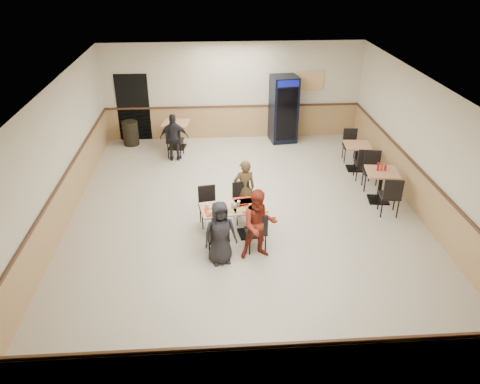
{
  "coord_description": "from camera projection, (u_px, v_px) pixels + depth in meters",
  "views": [
    {
      "loc": [
        -0.74,
        -9.26,
        5.52
      ],
      "look_at": [
        -0.15,
        -0.5,
        0.87
      ],
      "focal_mm": 35.0,
      "sensor_mm": 36.0,
      "label": 1
    }
  ],
  "objects": [
    {
      "name": "diner_woman_left",
      "position": [
        220.0,
        233.0,
        8.92
      ],
      "size": [
        0.72,
        0.55,
        1.31
      ],
      "primitive_type": "imported",
      "rotation": [
        0.0,
        0.0,
        0.23
      ],
      "color": "black",
      "rests_on": "ground"
    },
    {
      "name": "back_table_chair_lone",
      "position": [
        175.0,
        140.0,
        13.57
      ],
      "size": [
        0.55,
        0.55,
        1.03
      ],
      "primitive_type": null,
      "rotation": [
        0.0,
        0.0,
        2.98
      ],
      "color": "black",
      "rests_on": "ground"
    },
    {
      "name": "side_table_far_chair_north",
      "position": [
        350.0,
        146.0,
        13.3
      ],
      "size": [
        0.47,
        0.47,
        0.93
      ],
      "primitive_type": null,
      "rotation": [
        0.0,
        0.0,
        -0.09
      ],
      "color": "black",
      "rests_on": "ground"
    },
    {
      "name": "tabletop_clutter",
      "position": [
        235.0,
        207.0,
        9.64
      ],
      "size": [
        1.19,
        0.79,
        0.12
      ],
      "rotation": [
        0.0,
        0.0,
        0.16
      ],
      "color": "red",
      "rests_on": "main_table"
    },
    {
      "name": "diner_man_opposite",
      "position": [
        244.0,
        189.0,
        10.48
      ],
      "size": [
        0.55,
        0.41,
        1.37
      ],
      "primitive_type": "imported",
      "rotation": [
        0.0,
        0.0,
        3.31
      ],
      "color": "brown",
      "rests_on": "ground"
    },
    {
      "name": "ground",
      "position": [
        245.0,
        215.0,
        10.79
      ],
      "size": [
        10.0,
        10.0,
        0.0
      ],
      "primitive_type": "plane",
      "color": "beige",
      "rests_on": "ground"
    },
    {
      "name": "diner_woman_right",
      "position": [
        259.0,
        225.0,
        9.03
      ],
      "size": [
        0.77,
        0.63,
        1.47
      ],
      "primitive_type": "imported",
      "rotation": [
        0.0,
        0.0,
        0.12
      ],
      "color": "maroon",
      "rests_on": "ground"
    },
    {
      "name": "lone_diner",
      "position": [
        174.0,
        138.0,
        13.25
      ],
      "size": [
        0.81,
        0.35,
        1.37
      ],
      "primitive_type": "imported",
      "rotation": [
        0.0,
        0.0,
        3.16
      ],
      "color": "black",
      "rests_on": "ground"
    },
    {
      "name": "side_table_far_chair_south",
      "position": [
        363.0,
        162.0,
        12.27
      ],
      "size": [
        0.47,
        0.47,
        0.93
      ],
      "primitive_type": null,
      "rotation": [
        0.0,
        0.0,
        3.05
      ],
      "color": "black",
      "rests_on": "ground"
    },
    {
      "name": "side_table_near_chair_north",
      "position": [
        372.0,
        171.0,
        11.73
      ],
      "size": [
        0.52,
        0.52,
        0.99
      ],
      "primitive_type": null,
      "rotation": [
        0.0,
        0.0,
        -0.14
      ],
      "color": "black",
      "rests_on": "ground"
    },
    {
      "name": "condiment_caddy",
      "position": [
        381.0,
        167.0,
        11.04
      ],
      "size": [
        0.23,
        0.06,
        0.2
      ],
      "color": "red",
      "rests_on": "side_table_near"
    },
    {
      "name": "side_table_near",
      "position": [
        381.0,
        181.0,
        11.16
      ],
      "size": [
        0.83,
        0.83,
        0.79
      ],
      "rotation": [
        0.0,
        0.0,
        -0.14
      ],
      "color": "black",
      "rests_on": "ground"
    },
    {
      "name": "room_shell",
      "position": [
        302.0,
        148.0,
        12.87
      ],
      "size": [
        10.0,
        10.0,
        10.0
      ],
      "color": "silver",
      "rests_on": "ground"
    },
    {
      "name": "main_table",
      "position": [
        233.0,
        217.0,
        9.79
      ],
      "size": [
        1.43,
        0.87,
        0.72
      ],
      "rotation": [
        0.0,
        0.0,
        0.16
      ],
      "color": "black",
      "rests_on": "ground"
    },
    {
      "name": "side_table_near_chair_south",
      "position": [
        390.0,
        195.0,
        10.62
      ],
      "size": [
        0.52,
        0.52,
        0.99
      ],
      "primitive_type": null,
      "rotation": [
        0.0,
        0.0,
        3.0
      ],
      "color": "black",
      "rests_on": "ground"
    },
    {
      "name": "main_chairs",
      "position": [
        231.0,
        218.0,
        9.79
      ],
      "size": [
        1.42,
        1.74,
        0.91
      ],
      "rotation": [
        0.0,
        0.0,
        0.16
      ],
      "color": "black",
      "rests_on": "ground"
    },
    {
      "name": "trash_bin",
      "position": [
        131.0,
        133.0,
        14.43
      ],
      "size": [
        0.48,
        0.48,
        0.75
      ],
      "primitive_type": "cylinder",
      "color": "black",
      "rests_on": "ground"
    },
    {
      "name": "pepsi_cooler",
      "position": [
        284.0,
        109.0,
        14.45
      ],
      "size": [
        0.87,
        0.87,
        2.05
      ],
      "rotation": [
        0.0,
        0.0,
        0.12
      ],
      "color": "black",
      "rests_on": "ground"
    },
    {
      "name": "back_table",
      "position": [
        176.0,
        131.0,
        14.13
      ],
      "size": [
        0.87,
        0.87,
        0.81
      ],
      "rotation": [
        0.0,
        0.0,
        -0.16
      ],
      "color": "black",
      "rests_on": "ground"
    },
    {
      "name": "side_table_far",
      "position": [
        357.0,
        153.0,
        12.77
      ],
      "size": [
        0.75,
        0.75,
        0.74
      ],
      "rotation": [
        0.0,
        0.0,
        -0.09
      ],
      "color": "black",
      "rests_on": "ground"
    }
  ]
}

